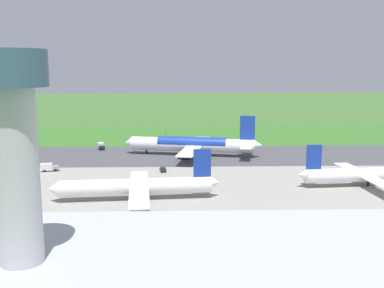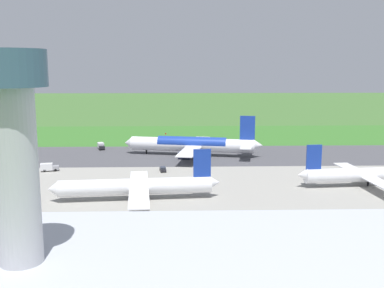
{
  "view_description": "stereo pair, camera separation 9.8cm",
  "coord_description": "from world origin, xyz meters",
  "px_view_note": "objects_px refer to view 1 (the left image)",
  "views": [
    {
      "loc": [
        8.31,
        170.54,
        34.32
      ],
      "look_at": [
        3.34,
        0.0,
        4.5
      ],
      "focal_mm": 42.1,
      "sensor_mm": 36.0,
      "label": 1
    },
    {
      "loc": [
        8.21,
        170.54,
        34.32
      ],
      "look_at": [
        3.34,
        0.0,
        4.5
      ],
      "focal_mm": 42.1,
      "sensor_mm": 36.0,
      "label": 2
    }
  ],
  "objects_px": {
    "traffic_cone_orange": "(153,138)",
    "no_stopping_sign": "(166,135)",
    "service_car_followme": "(163,169)",
    "airliner_main": "(193,144)",
    "airliner_parked_mid": "(137,186)",
    "airliner_parked_near": "(368,174)",
    "service_truck_fuel": "(49,167)",
    "service_truck_baggage": "(101,146)"
  },
  "relations": [
    {
      "from": "service_truck_baggage",
      "to": "service_truck_fuel",
      "type": "relative_size",
      "value": 1.01
    },
    {
      "from": "airliner_parked_near",
      "to": "airliner_parked_mid",
      "type": "xyz_separation_m",
      "value": [
        65.31,
        11.56,
        0.16
      ]
    },
    {
      "from": "service_truck_baggage",
      "to": "service_car_followme",
      "type": "relative_size",
      "value": 1.41
    },
    {
      "from": "service_truck_baggage",
      "to": "service_truck_fuel",
      "type": "bearing_deg",
      "value": 75.08
    },
    {
      "from": "airliner_parked_near",
      "to": "service_truck_fuel",
      "type": "xyz_separation_m",
      "value": [
        97.2,
        -20.93,
        -1.98
      ]
    },
    {
      "from": "airliner_parked_mid",
      "to": "service_truck_baggage",
      "type": "xyz_separation_m",
      "value": [
        21.44,
        -71.68,
        -2.13
      ]
    },
    {
      "from": "airliner_parked_near",
      "to": "traffic_cone_orange",
      "type": "relative_size",
      "value": 77.13
    },
    {
      "from": "service_truck_baggage",
      "to": "service_car_followme",
      "type": "height_order",
      "value": "service_truck_baggage"
    },
    {
      "from": "airliner_parked_near",
      "to": "service_truck_fuel",
      "type": "relative_size",
      "value": 6.89
    },
    {
      "from": "airliner_parked_near",
      "to": "service_car_followme",
      "type": "relative_size",
      "value": 9.6
    },
    {
      "from": "service_truck_fuel",
      "to": "no_stopping_sign",
      "type": "bearing_deg",
      "value": -118.96
    },
    {
      "from": "no_stopping_sign",
      "to": "airliner_parked_near",
      "type": "bearing_deg",
      "value": 124.94
    },
    {
      "from": "service_truck_fuel",
      "to": "no_stopping_sign",
      "type": "relative_size",
      "value": 2.3
    },
    {
      "from": "airliner_parked_near",
      "to": "service_truck_baggage",
      "type": "bearing_deg",
      "value": -34.72
    },
    {
      "from": "airliner_parked_mid",
      "to": "traffic_cone_orange",
      "type": "height_order",
      "value": "airliner_parked_mid"
    },
    {
      "from": "airliner_parked_mid",
      "to": "service_truck_fuel",
      "type": "distance_m",
      "value": 45.57
    },
    {
      "from": "service_car_followme",
      "to": "traffic_cone_orange",
      "type": "distance_m",
      "value": 69.1
    },
    {
      "from": "service_car_followme",
      "to": "service_truck_fuel",
      "type": "xyz_separation_m",
      "value": [
        37.53,
        -1.5,
        0.56
      ]
    },
    {
      "from": "airliner_main",
      "to": "service_car_followme",
      "type": "bearing_deg",
      "value": 68.04
    },
    {
      "from": "airliner_parked_mid",
      "to": "no_stopping_sign",
      "type": "relative_size",
      "value": 16.53
    },
    {
      "from": "service_car_followme",
      "to": "no_stopping_sign",
      "type": "height_order",
      "value": "no_stopping_sign"
    },
    {
      "from": "airliner_parked_near",
      "to": "traffic_cone_orange",
      "type": "distance_m",
      "value": 110.72
    },
    {
      "from": "airliner_parked_near",
      "to": "service_truck_baggage",
      "type": "relative_size",
      "value": 6.83
    },
    {
      "from": "traffic_cone_orange",
      "to": "no_stopping_sign",
      "type": "bearing_deg",
      "value": 168.75
    },
    {
      "from": "airliner_main",
      "to": "traffic_cone_orange",
      "type": "distance_m",
      "value": 46.07
    },
    {
      "from": "airliner_main",
      "to": "service_truck_baggage",
      "type": "distance_m",
      "value": 40.46
    },
    {
      "from": "airliner_parked_near",
      "to": "airliner_parked_mid",
      "type": "relative_size",
      "value": 0.96
    },
    {
      "from": "service_car_followme",
      "to": "service_truck_fuel",
      "type": "relative_size",
      "value": 0.72
    },
    {
      "from": "airliner_main",
      "to": "traffic_cone_orange",
      "type": "xyz_separation_m",
      "value": [
        17.96,
        -42.22,
        -4.08
      ]
    },
    {
      "from": "airliner_main",
      "to": "no_stopping_sign",
      "type": "distance_m",
      "value": 42.71
    },
    {
      "from": "airliner_parked_mid",
      "to": "service_truck_fuel",
      "type": "relative_size",
      "value": 7.2
    },
    {
      "from": "airliner_main",
      "to": "airliner_parked_near",
      "type": "bearing_deg",
      "value": 136.86
    },
    {
      "from": "airliner_parked_near",
      "to": "service_truck_fuel",
      "type": "height_order",
      "value": "airliner_parked_near"
    },
    {
      "from": "airliner_main",
      "to": "service_car_followme",
      "type": "height_order",
      "value": "airliner_main"
    },
    {
      "from": "airliner_main",
      "to": "service_truck_fuel",
      "type": "distance_m",
      "value": 54.38
    },
    {
      "from": "service_truck_baggage",
      "to": "no_stopping_sign",
      "type": "bearing_deg",
      "value": -134.22
    },
    {
      "from": "airliner_parked_mid",
      "to": "service_car_followme",
      "type": "xyz_separation_m",
      "value": [
        -5.64,
        -30.99,
        -2.69
      ]
    },
    {
      "from": "airliner_main",
      "to": "no_stopping_sign",
      "type": "xyz_separation_m",
      "value": [
        11.71,
        -40.98,
        -2.76
      ]
    },
    {
      "from": "airliner_parked_near",
      "to": "service_truck_fuel",
      "type": "distance_m",
      "value": 99.44
    },
    {
      "from": "service_car_followme",
      "to": "no_stopping_sign",
      "type": "bearing_deg",
      "value": -89.13
    },
    {
      "from": "airliner_parked_mid",
      "to": "service_car_followme",
      "type": "distance_m",
      "value": 31.61
    },
    {
      "from": "airliner_parked_mid",
      "to": "service_truck_baggage",
      "type": "height_order",
      "value": "airliner_parked_mid"
    }
  ]
}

